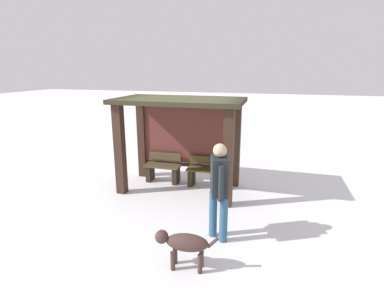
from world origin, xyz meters
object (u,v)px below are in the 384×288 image
at_px(bus_shelter, 181,125).
at_px(person_walking, 219,185).
at_px(dog, 184,243).
at_px(bench_left_inside, 163,169).
at_px(bench_center_inside, 206,174).

distance_m(bus_shelter, person_walking, 2.52).
bearing_deg(bus_shelter, person_walking, -57.31).
height_order(person_walking, dog, person_walking).
relative_size(bus_shelter, bench_left_inside, 3.20).
bearing_deg(bus_shelter, bench_left_inside, 163.44).
height_order(bus_shelter, person_walking, bus_shelter).
xyz_separation_m(bench_left_inside, person_walking, (1.89, -2.23, 0.67)).
bearing_deg(person_walking, bus_shelter, 122.69).
bearing_deg(dog, person_walking, 69.59).
height_order(bench_left_inside, dog, bench_left_inside).
distance_m(bench_center_inside, person_walking, 2.45).
xyz_separation_m(bench_center_inside, person_walking, (0.75, -2.23, 0.68)).
relative_size(bench_left_inside, bench_center_inside, 1.00).
bearing_deg(bench_left_inside, bus_shelter, -16.56).
xyz_separation_m(bus_shelter, person_walking, (1.32, -2.06, -0.58)).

